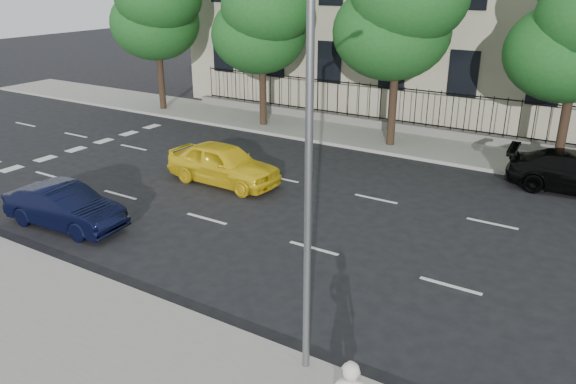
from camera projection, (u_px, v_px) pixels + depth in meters
name	position (u px, v px, depth m)	size (l,w,h in m)	color
ground	(266.00, 286.00, 14.30)	(120.00, 120.00, 0.00)	black
near_sidewalk	(154.00, 372.00, 11.10)	(60.00, 4.00, 0.15)	gray
far_sidewalk	(438.00, 148.00, 25.37)	(60.00, 4.00, 0.15)	gray
lane_markings	(348.00, 221.00, 18.06)	(49.60, 4.62, 0.01)	silver
crosswalk	(61.00, 154.00, 24.80)	(0.50, 12.10, 0.01)	silver
iron_fence	(450.00, 128.00, 26.51)	(30.00, 0.50, 2.20)	slate
street_light	(324.00, 114.00, 9.81)	(0.25, 3.32, 8.05)	slate
tree_a	(157.00, 0.00, 30.48)	(5.71, 5.31, 9.39)	#382619
tree_b	(264.00, 9.00, 27.16)	(5.53, 5.12, 8.97)	#382619
tree_c	(402.00, 0.00, 23.52)	(5.89, 5.50, 9.80)	#382619
yellow_taxi	(223.00, 164.00, 21.10)	(1.82, 4.53, 1.54)	yellow
navy_sedan	(65.00, 207.00, 17.47)	(1.42, 4.06, 1.34)	black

